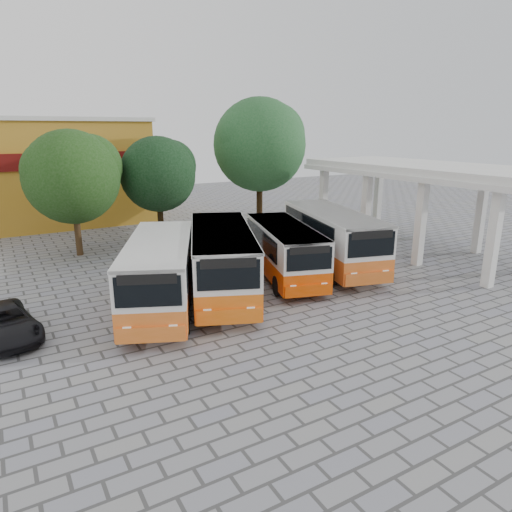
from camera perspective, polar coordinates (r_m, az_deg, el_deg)
ground at (r=20.97m, az=8.96°, el=-5.40°), size 90.00×90.00×0.00m
terminal_shelter at (r=30.00m, az=20.49°, el=9.80°), size 6.80×15.80×5.40m
shophouse_block at (r=41.27m, az=-28.22°, el=9.23°), size 20.40×10.40×8.30m
bus_far_left at (r=19.63m, az=-11.90°, el=-1.69°), size 5.59×8.87×2.98m
bus_centre_left at (r=20.81m, az=-4.29°, el=-0.18°), size 5.70×9.24×3.11m
bus_centre_right at (r=23.27m, az=3.57°, el=1.00°), size 4.44×8.10×2.75m
bus_far_right at (r=25.35m, az=9.49°, el=2.55°), size 4.83×9.20×3.14m
tree_left at (r=29.14m, az=-21.94°, el=9.51°), size 5.76×5.49×7.48m
tree_middle at (r=31.31m, az=-12.07°, el=10.27°), size 5.21×4.96×7.03m
tree_right at (r=36.14m, az=0.56°, el=14.09°), size 7.48×7.12×9.82m
parked_car at (r=19.23m, az=-28.96°, el=-7.35°), size 2.68×4.53×1.18m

